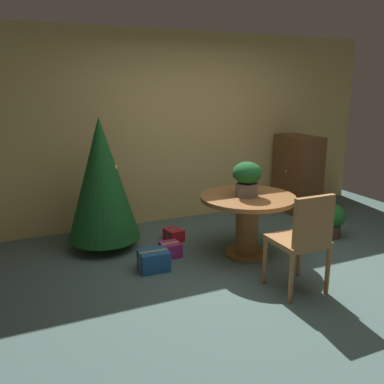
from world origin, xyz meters
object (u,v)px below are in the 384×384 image
at_px(holiday_tree, 102,179).
at_px(wooden_cabinet, 297,174).
at_px(gift_box_red, 174,235).
at_px(gift_box_blue, 154,260).
at_px(gift_box_purple, 170,250).
at_px(flower_vase, 247,177).
at_px(potted_plant, 333,219).
at_px(round_dining_table, 247,214).
at_px(wooden_chair_near, 303,237).

relative_size(holiday_tree, wooden_cabinet, 1.34).
height_order(holiday_tree, gift_box_red, holiday_tree).
distance_m(holiday_tree, gift_box_blue, 1.15).
distance_m(gift_box_purple, gift_box_red, 0.49).
bearing_deg(flower_vase, gift_box_purple, 158.01).
relative_size(flower_vase, gift_box_red, 1.43).
distance_m(flower_vase, wooden_cabinet, 2.00).
relative_size(gift_box_purple, potted_plant, 0.50).
bearing_deg(gift_box_blue, holiday_tree, 111.68).
distance_m(gift_box_purple, potted_plant, 2.13).
relative_size(gift_box_blue, potted_plant, 0.71).
bearing_deg(gift_box_red, wooden_cabinet, 9.98).
height_order(flower_vase, gift_box_purple, flower_vase).
bearing_deg(gift_box_red, round_dining_table, -52.59).
distance_m(wooden_chair_near, potted_plant, 1.67).
xyz_separation_m(gift_box_red, potted_plant, (1.88, -0.73, 0.17)).
xyz_separation_m(round_dining_table, wooden_cabinet, (1.59, 1.15, 0.09)).
xyz_separation_m(gift_box_blue, potted_plant, (2.39, -0.03, 0.14)).
height_order(round_dining_table, wooden_chair_near, wooden_chair_near).
xyz_separation_m(wooden_chair_near, wooden_cabinet, (1.59, 2.11, 0.03)).
height_order(flower_vase, wooden_chair_near, flower_vase).
relative_size(round_dining_table, holiday_tree, 0.68).
bearing_deg(holiday_tree, round_dining_table, -32.05).
relative_size(wooden_chair_near, gift_box_red, 3.63).
xyz_separation_m(wooden_chair_near, gift_box_red, (-0.59, 1.73, -0.48)).
bearing_deg(wooden_cabinet, round_dining_table, -144.12).
bearing_deg(potted_plant, flower_vase, -178.58).
bearing_deg(flower_vase, gift_box_red, 126.83).
bearing_deg(potted_plant, gift_box_purple, 172.27).
xyz_separation_m(flower_vase, holiday_tree, (-1.40, 0.88, -0.08)).
distance_m(round_dining_table, potted_plant, 1.32).
bearing_deg(gift_box_red, flower_vase, -53.17).
xyz_separation_m(holiday_tree, gift_box_purple, (0.62, -0.57, -0.76)).
xyz_separation_m(wooden_cabinet, potted_plant, (-0.29, -1.11, -0.34)).
distance_m(gift_box_red, wooden_cabinet, 2.26).
xyz_separation_m(round_dining_table, potted_plant, (1.30, 0.04, -0.25)).
bearing_deg(wooden_chair_near, gift_box_blue, 136.82).
xyz_separation_m(gift_box_purple, wooden_cabinet, (2.39, 0.82, 0.50)).
relative_size(wooden_chair_near, gift_box_blue, 3.07).
relative_size(wooden_chair_near, holiday_tree, 0.62).
bearing_deg(round_dining_table, gift_box_purple, 158.05).
relative_size(wooden_chair_near, gift_box_purple, 4.37).
bearing_deg(round_dining_table, wooden_cabinet, 35.88).
bearing_deg(wooden_cabinet, potted_plant, -104.61).
bearing_deg(wooden_chair_near, flower_vase, 91.00).
distance_m(gift_box_blue, wooden_cabinet, 2.93).
xyz_separation_m(wooden_chair_near, gift_box_purple, (-0.80, 1.28, -0.47)).
bearing_deg(flower_vase, gift_box_blue, 176.92).
bearing_deg(holiday_tree, potted_plant, -17.38).
height_order(flower_vase, wooden_cabinet, wooden_cabinet).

